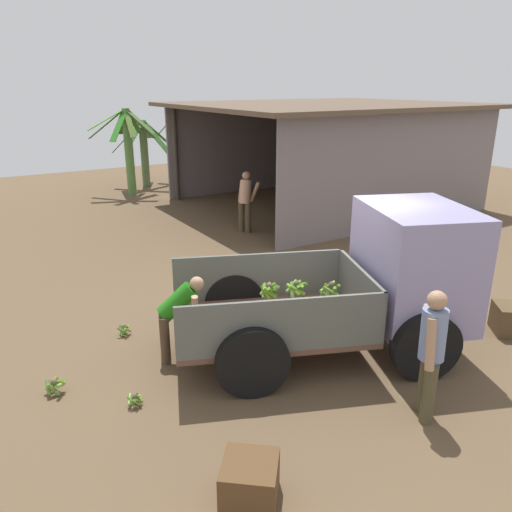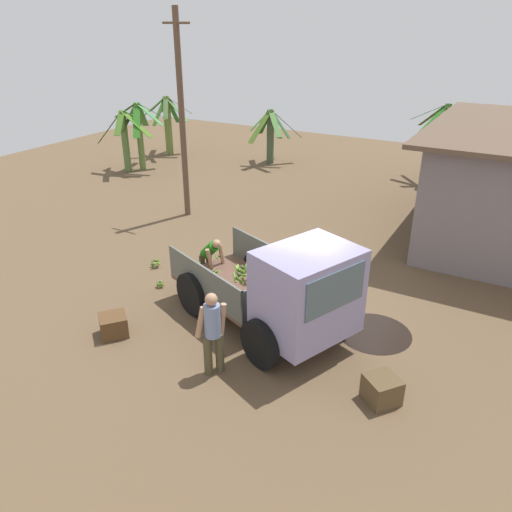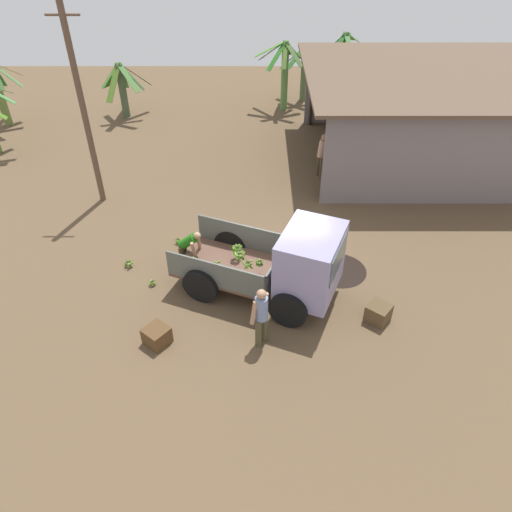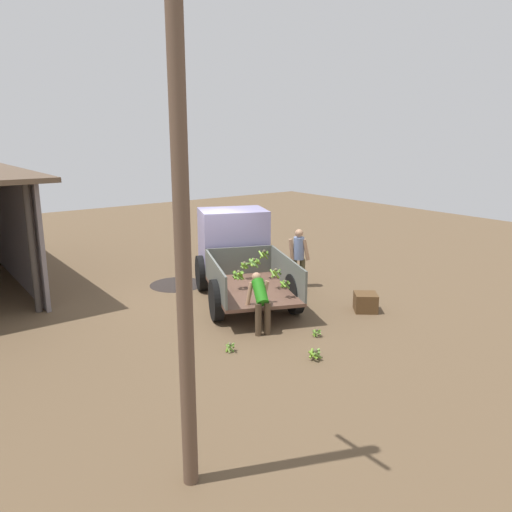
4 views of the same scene
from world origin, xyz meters
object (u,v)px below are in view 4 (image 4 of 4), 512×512
(person_foreground_visitor, at_px, (299,255))
(wooden_crate_1, at_px, (220,262))
(banana_bunch_on_ground_0, at_px, (317,332))
(banana_bunch_on_ground_1, at_px, (315,353))
(utility_pole, at_px, (182,230))
(person_worker_loading, at_px, (260,299))
(cargo_truck, at_px, (237,250))
(wooden_crate_0, at_px, (366,302))
(banana_bunch_on_ground_2, at_px, (230,347))

(person_foreground_visitor, xyz_separation_m, wooden_crate_1, (2.92, 0.74, -0.68))
(banana_bunch_on_ground_0, bearing_deg, banana_bunch_on_ground_1, 135.05)
(utility_pole, distance_m, banana_bunch_on_ground_1, 4.97)
(utility_pole, bearing_deg, person_worker_loading, -47.10)
(banana_bunch_on_ground_1, bearing_deg, utility_pole, 113.97)
(person_foreground_visitor, height_order, person_worker_loading, person_foreground_visitor)
(utility_pole, distance_m, wooden_crate_1, 10.43)
(utility_pole, distance_m, person_worker_loading, 5.48)
(person_foreground_visitor, bearing_deg, banana_bunch_on_ground_0, 3.20)
(cargo_truck, xyz_separation_m, banana_bunch_on_ground_1, (-4.51, 1.28, -1.00))
(banana_bunch_on_ground_0, bearing_deg, wooden_crate_0, -77.43)
(wooden_crate_1, bearing_deg, wooden_crate_0, -172.09)
(person_foreground_visitor, bearing_deg, cargo_truck, -79.03)
(person_worker_loading, relative_size, banana_bunch_on_ground_2, 5.21)
(person_worker_loading, relative_size, wooden_crate_1, 2.37)
(wooden_crate_0, height_order, wooden_crate_1, wooden_crate_1)
(cargo_truck, bearing_deg, utility_pole, 163.55)
(person_worker_loading, xyz_separation_m, banana_bunch_on_ground_0, (-0.94, -0.80, -0.64))
(banana_bunch_on_ground_1, distance_m, wooden_crate_0, 3.11)
(cargo_truck, distance_m, banana_bunch_on_ground_0, 3.88)
(person_foreground_visitor, xyz_separation_m, banana_bunch_on_ground_0, (-2.92, 2.03, -0.82))
(wooden_crate_0, bearing_deg, cargo_truck, 25.59)
(cargo_truck, distance_m, wooden_crate_1, 2.45)
(banana_bunch_on_ground_2, bearing_deg, person_foreground_visitor, -57.99)
(utility_pole, distance_m, person_foreground_visitor, 8.64)
(cargo_truck, height_order, wooden_crate_0, cargo_truck)
(person_worker_loading, bearing_deg, banana_bunch_on_ground_0, -119.41)
(banana_bunch_on_ground_1, height_order, wooden_crate_0, wooden_crate_0)
(cargo_truck, relative_size, utility_pole, 0.73)
(person_worker_loading, xyz_separation_m, banana_bunch_on_ground_2, (-0.48, 1.10, -0.63))
(banana_bunch_on_ground_1, bearing_deg, person_worker_loading, -0.18)
(banana_bunch_on_ground_2, relative_size, wooden_crate_0, 0.45)
(person_worker_loading, height_order, banana_bunch_on_ground_1, person_worker_loading)
(cargo_truck, relative_size, person_foreground_visitor, 2.77)
(banana_bunch_on_ground_0, height_order, banana_bunch_on_ground_2, banana_bunch_on_ground_2)
(person_worker_loading, height_order, banana_bunch_on_ground_0, person_worker_loading)
(utility_pole, relative_size, wooden_crate_1, 11.80)
(wooden_crate_0, distance_m, wooden_crate_1, 5.43)
(banana_bunch_on_ground_0, distance_m, banana_bunch_on_ground_2, 1.96)
(person_worker_loading, height_order, wooden_crate_0, person_worker_loading)
(person_foreground_visitor, distance_m, banana_bunch_on_ground_1, 4.74)
(person_worker_loading, distance_m, banana_bunch_on_ground_2, 1.36)
(banana_bunch_on_ground_2, bearing_deg, banana_bunch_on_ground_0, -103.74)
(utility_pole, distance_m, banana_bunch_on_ground_2, 4.88)
(person_foreground_visitor, xyz_separation_m, banana_bunch_on_ground_2, (-2.46, 3.93, -0.81))
(wooden_crate_1, bearing_deg, utility_pole, 145.39)
(banana_bunch_on_ground_0, distance_m, wooden_crate_1, 5.98)
(banana_bunch_on_ground_2, xyz_separation_m, wooden_crate_0, (-0.01, -3.94, 0.12))
(person_worker_loading, distance_m, banana_bunch_on_ground_1, 1.85)
(banana_bunch_on_ground_0, relative_size, banana_bunch_on_ground_1, 0.72)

